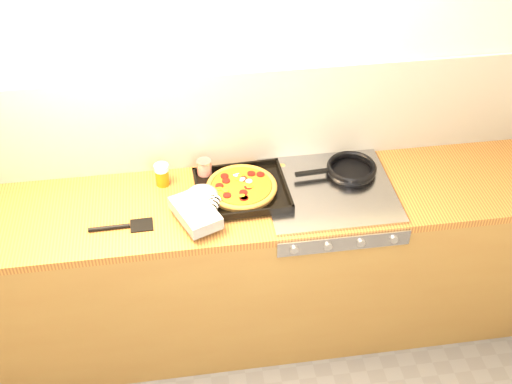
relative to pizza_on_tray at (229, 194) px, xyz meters
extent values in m
plane|color=beige|center=(0.02, 0.31, 0.30)|extent=(3.20, 0.00, 3.20)
cube|color=white|center=(0.02, 0.30, 0.20)|extent=(3.20, 0.02, 0.50)
cube|color=brown|center=(0.02, 0.01, -0.52)|extent=(3.20, 0.60, 0.86)
cube|color=olive|center=(0.02, 0.01, -0.07)|extent=(3.20, 0.60, 0.04)
cube|color=#A0A0A6|center=(0.47, -0.29, -0.10)|extent=(0.60, 0.03, 0.08)
cylinder|color=#A5A5AA|center=(0.25, -0.31, -0.10)|extent=(0.04, 0.02, 0.04)
cylinder|color=#A5A5AA|center=(0.40, -0.31, -0.10)|extent=(0.04, 0.02, 0.04)
cylinder|color=#A5A5AA|center=(0.55, -0.31, -0.10)|extent=(0.04, 0.02, 0.04)
cylinder|color=#A5A5AA|center=(0.70, -0.31, -0.10)|extent=(0.04, 0.02, 0.04)
cube|color=#A0A0A6|center=(0.47, 0.01, -0.04)|extent=(0.60, 0.56, 0.02)
cube|color=black|center=(0.06, 0.04, -0.02)|extent=(0.44, 0.39, 0.01)
cube|color=black|center=(0.06, 0.22, -0.01)|extent=(0.42, 0.03, 0.02)
cube|color=black|center=(0.07, -0.14, -0.01)|extent=(0.42, 0.03, 0.02)
cube|color=black|center=(0.27, 0.05, -0.01)|extent=(0.03, 0.37, 0.02)
cube|color=black|center=(-0.14, 0.03, -0.01)|extent=(0.03, 0.37, 0.02)
cylinder|color=#A97931|center=(0.06, 0.04, -0.01)|extent=(0.33, 0.33, 0.02)
torus|color=#A97931|center=(0.06, 0.04, 0.00)|extent=(0.35, 0.35, 0.03)
cylinder|color=orange|center=(0.06, 0.04, 0.01)|extent=(0.29, 0.29, 0.01)
cylinder|color=maroon|center=(0.09, 0.02, 0.01)|extent=(0.04, 0.04, 0.01)
cylinder|color=maroon|center=(-0.01, 0.12, 0.01)|extent=(0.04, 0.04, 0.01)
cylinder|color=maroon|center=(0.06, -0.06, 0.01)|extent=(0.04, 0.04, 0.01)
cylinder|color=maroon|center=(-0.04, 0.05, 0.01)|extent=(0.04, 0.04, 0.01)
cylinder|color=maroon|center=(0.12, 0.12, 0.01)|extent=(0.04, 0.04, 0.01)
cylinder|color=maroon|center=(0.08, 0.08, 0.01)|extent=(0.04, 0.04, 0.01)
cylinder|color=maroon|center=(-0.01, -0.03, 0.01)|extent=(0.04, 0.04, 0.01)
cylinder|color=maroon|center=(0.16, 0.10, 0.01)|extent=(0.04, 0.04, 0.01)
cylinder|color=maroon|center=(0.06, -0.05, 0.01)|extent=(0.04, 0.04, 0.01)
cylinder|color=maroon|center=(0.07, -0.02, 0.01)|extent=(0.04, 0.04, 0.01)
cylinder|color=maroon|center=(0.00, 0.08, 0.01)|extent=(0.04, 0.04, 0.01)
ellipsoid|color=gold|center=(-0.02, 0.02, 0.01)|extent=(0.03, 0.02, 0.01)
ellipsoid|color=gold|center=(-0.04, 0.02, 0.01)|extent=(0.03, 0.02, 0.01)
ellipsoid|color=gold|center=(0.05, 0.09, 0.01)|extent=(0.03, 0.02, 0.01)
ellipsoid|color=gold|center=(0.05, 0.13, 0.01)|extent=(0.03, 0.02, 0.01)
ellipsoid|color=gold|center=(0.05, -0.04, 0.01)|extent=(0.03, 0.02, 0.01)
ellipsoid|color=gold|center=(0.10, 0.02, 0.01)|extent=(0.03, 0.02, 0.01)
ellipsoid|color=gold|center=(0.09, 0.04, 0.01)|extent=(0.03, 0.02, 0.01)
ellipsoid|color=gold|center=(-0.01, 0.01, 0.01)|extent=(0.03, 0.02, 0.01)
ellipsoid|color=gold|center=(0.07, 0.11, 0.01)|extent=(0.03, 0.02, 0.01)
ellipsoid|color=silver|center=(0.05, 0.12, 0.01)|extent=(0.03, 0.03, 0.01)
ellipsoid|color=silver|center=(0.07, 0.08, 0.01)|extent=(0.03, 0.03, 0.01)
ellipsoid|color=silver|center=(0.10, 0.06, 0.01)|extent=(0.03, 0.03, 0.01)
cube|color=black|center=(-0.16, -0.13, 0.01)|extent=(0.23, 0.29, 0.06)
ellipsoid|color=black|center=(-0.12, -0.01, 0.01)|extent=(0.15, 0.15, 0.06)
cylinder|color=black|center=(-0.08, -0.09, 0.01)|extent=(0.09, 0.12, 0.05)
cylinder|color=black|center=(0.61, 0.11, -0.03)|extent=(0.24, 0.24, 0.01)
torus|color=black|center=(0.61, 0.11, 0.00)|extent=(0.26, 0.26, 0.03)
cube|color=black|center=(0.42, 0.10, 0.00)|extent=(0.18, 0.03, 0.02)
cylinder|color=#9C110C|center=(-0.10, 0.19, 0.01)|extent=(0.09, 0.09, 0.09)
cylinder|color=#B2B2B7|center=(-0.10, 0.19, 0.05)|extent=(0.09, 0.09, 0.01)
cylinder|color=#B2B2B7|center=(-0.10, 0.19, -0.04)|extent=(0.09, 0.09, 0.01)
cylinder|color=#D15F0C|center=(-0.30, 0.17, 0.00)|extent=(0.08, 0.08, 0.08)
cylinder|color=silver|center=(-0.30, 0.17, 0.05)|extent=(0.08, 0.08, 0.03)
cylinder|color=#A48345|center=(0.14, 0.21, -0.04)|extent=(0.26, 0.02, 0.02)
ellipsoid|color=#A48345|center=(0.28, 0.22, -0.04)|extent=(0.06, 0.04, 0.02)
cube|color=black|center=(-0.40, -0.11, -0.04)|extent=(0.10, 0.09, 0.01)
cylinder|color=black|center=(-0.54, -0.12, -0.04)|extent=(0.18, 0.02, 0.02)
camera|label=1|loc=(-0.20, -2.26, 1.87)|focal=45.00mm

